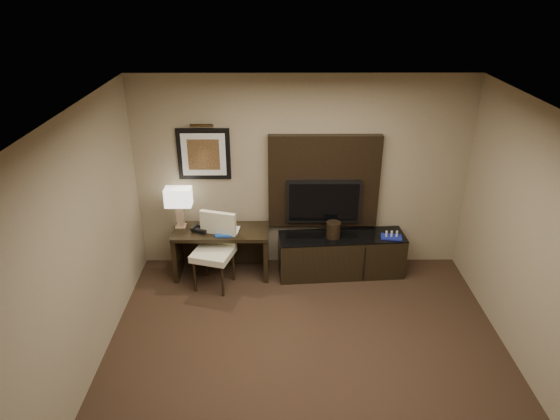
{
  "coord_description": "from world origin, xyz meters",
  "views": [
    {
      "loc": [
        -0.32,
        -3.8,
        3.82
      ],
      "look_at": [
        -0.29,
        1.8,
        1.15
      ],
      "focal_mm": 32.0,
      "sensor_mm": 36.0,
      "label": 1
    }
  ],
  "objects_px": {
    "tv": "(324,201)",
    "desk_chair": "(213,253)",
    "desk": "(222,252)",
    "minibar_tray": "(392,234)",
    "desk_phone": "(201,227)",
    "ice_bucket": "(333,230)",
    "credenza": "(341,255)",
    "table_lamp": "(179,209)"
  },
  "relations": [
    {
      "from": "credenza",
      "to": "desk_phone",
      "type": "height_order",
      "value": "desk_phone"
    },
    {
      "from": "desk",
      "to": "credenza",
      "type": "distance_m",
      "value": 1.65
    },
    {
      "from": "desk_chair",
      "to": "minibar_tray",
      "type": "height_order",
      "value": "desk_chair"
    },
    {
      "from": "desk_chair",
      "to": "ice_bucket",
      "type": "xyz_separation_m",
      "value": [
        1.59,
        0.28,
        0.19
      ]
    },
    {
      "from": "table_lamp",
      "to": "desk_phone",
      "type": "height_order",
      "value": "table_lamp"
    },
    {
      "from": "tv",
      "to": "desk_chair",
      "type": "distance_m",
      "value": 1.63
    },
    {
      "from": "tv",
      "to": "ice_bucket",
      "type": "height_order",
      "value": "tv"
    },
    {
      "from": "desk_phone",
      "to": "minibar_tray",
      "type": "distance_m",
      "value": 2.56
    },
    {
      "from": "desk_phone",
      "to": "ice_bucket",
      "type": "height_order",
      "value": "ice_bucket"
    },
    {
      "from": "ice_bucket",
      "to": "credenza",
      "type": "bearing_deg",
      "value": 10.86
    },
    {
      "from": "desk",
      "to": "ice_bucket",
      "type": "bearing_deg",
      "value": -0.77
    },
    {
      "from": "ice_bucket",
      "to": "minibar_tray",
      "type": "distance_m",
      "value": 0.79
    },
    {
      "from": "desk_chair",
      "to": "desk_phone",
      "type": "relative_size",
      "value": 4.96
    },
    {
      "from": "credenza",
      "to": "tv",
      "type": "height_order",
      "value": "tv"
    },
    {
      "from": "table_lamp",
      "to": "ice_bucket",
      "type": "distance_m",
      "value": 2.09
    },
    {
      "from": "desk",
      "to": "ice_bucket",
      "type": "xyz_separation_m",
      "value": [
        1.52,
        -0.02,
        0.36
      ]
    },
    {
      "from": "tv",
      "to": "desk",
      "type": "bearing_deg",
      "value": -172.24
    },
    {
      "from": "desk_chair",
      "to": "minibar_tray",
      "type": "bearing_deg",
      "value": 22.25
    },
    {
      "from": "table_lamp",
      "to": "minibar_tray",
      "type": "height_order",
      "value": "table_lamp"
    },
    {
      "from": "tv",
      "to": "ice_bucket",
      "type": "distance_m",
      "value": 0.41
    },
    {
      "from": "desk",
      "to": "desk_chair",
      "type": "height_order",
      "value": "desk_chair"
    },
    {
      "from": "credenza",
      "to": "ice_bucket",
      "type": "relative_size",
      "value": 7.85
    },
    {
      "from": "tv",
      "to": "desk_phone",
      "type": "relative_size",
      "value": 4.88
    },
    {
      "from": "desk",
      "to": "table_lamp",
      "type": "relative_size",
      "value": 2.35
    },
    {
      "from": "desk",
      "to": "tv",
      "type": "distance_m",
      "value": 1.56
    },
    {
      "from": "ice_bucket",
      "to": "desk",
      "type": "bearing_deg",
      "value": 179.07
    },
    {
      "from": "table_lamp",
      "to": "desk_phone",
      "type": "xyz_separation_m",
      "value": [
        0.29,
        -0.11,
        -0.22
      ]
    },
    {
      "from": "desk",
      "to": "minibar_tray",
      "type": "relative_size",
      "value": 4.66
    },
    {
      "from": "desk_phone",
      "to": "table_lamp",
      "type": "bearing_deg",
      "value": 178.6
    },
    {
      "from": "desk",
      "to": "desk_phone",
      "type": "height_order",
      "value": "desk_phone"
    },
    {
      "from": "desk",
      "to": "minibar_tray",
      "type": "height_order",
      "value": "minibar_tray"
    },
    {
      "from": "credenza",
      "to": "tv",
      "type": "xyz_separation_m",
      "value": [
        -0.25,
        0.19,
        0.73
      ]
    },
    {
      "from": "table_lamp",
      "to": "ice_bucket",
      "type": "height_order",
      "value": "table_lamp"
    },
    {
      "from": "credenza",
      "to": "desk_chair",
      "type": "bearing_deg",
      "value": -174.43
    },
    {
      "from": "desk",
      "to": "table_lamp",
      "type": "height_order",
      "value": "table_lamp"
    },
    {
      "from": "tv",
      "to": "table_lamp",
      "type": "bearing_deg",
      "value": -177.44
    },
    {
      "from": "desk_chair",
      "to": "credenza",
      "type": "bearing_deg",
      "value": 26.18
    },
    {
      "from": "desk_chair",
      "to": "table_lamp",
      "type": "bearing_deg",
      "value": 155.73
    },
    {
      "from": "desk",
      "to": "table_lamp",
      "type": "xyz_separation_m",
      "value": [
        -0.55,
        0.1,
        0.61
      ]
    },
    {
      "from": "table_lamp",
      "to": "tv",
      "type": "bearing_deg",
      "value": 2.56
    },
    {
      "from": "tv",
      "to": "desk_chair",
      "type": "height_order",
      "value": "tv"
    },
    {
      "from": "desk_phone",
      "to": "minibar_tray",
      "type": "height_order",
      "value": "desk_phone"
    }
  ]
}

